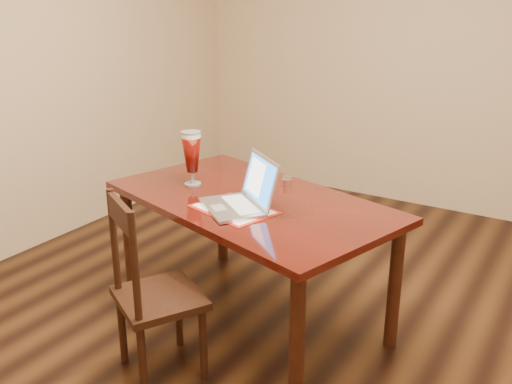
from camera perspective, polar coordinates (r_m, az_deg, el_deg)
The scene contains 3 objects.
ground at distance 3.16m, azimuth 3.93°, elevation -15.23°, with size 5.00×5.00×0.00m, color black.
dining_table at distance 3.11m, azimuth -0.80°, elevation -1.88°, with size 1.75×1.28×1.05m.
dining_chair at distance 2.79m, azimuth -10.33°, elevation -9.96°, with size 0.53×0.52×0.93m.
Camera 1 is at (1.19, -2.31, 1.79)m, focal length 40.00 mm.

